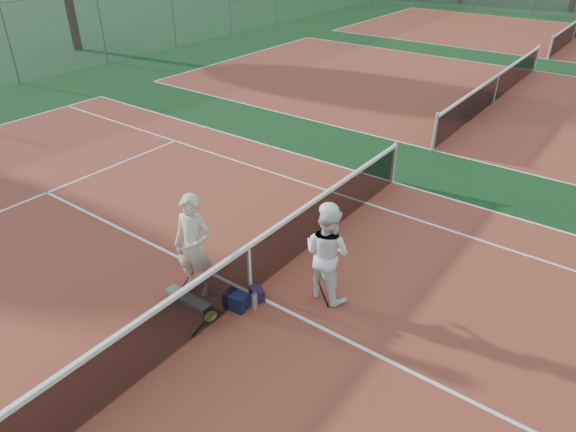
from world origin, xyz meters
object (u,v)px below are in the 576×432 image
Objects in this scene: racket_spare at (210,317)px; sports_bag_purple at (257,294)px; player_b at (327,253)px; player_a at (194,246)px; racket_black_held at (320,295)px; sports_bag_navy at (236,301)px; water_bottle at (255,302)px; racket_red at (195,274)px; net_main at (249,269)px.

racket_spare is 2.11× the size of sports_bag_purple.
player_b reaches higher than sports_bag_purple.
racket_black_held is (2.00, 0.88, -0.66)m from player_a.
water_bottle is at bearing 32.02° from sports_bag_navy.
player_b is at bearing -15.19° from racket_red.
net_main is 0.45m from sports_bag_purple.
sports_bag_navy is (0.13, 0.50, 0.08)m from racket_spare.
racket_black_held is (2.11, 0.81, 0.02)m from racket_red.
net_main is 28.89× the size of sports_bag_navy.
player_a is 6.68× the size of sports_bag_purple.
player_a reaches higher than net_main.
water_bottle is (1.12, 0.21, -0.79)m from player_a.
racket_black_held reaches higher than racket_spare.
sports_bag_navy reaches higher than sports_bag_purple.
player_b reaches higher than racket_red.
racket_spare is at bearing -93.54° from net_main.
net_main is 18.98× the size of racket_black_held.
net_main is 20.68× the size of racket_red.
player_b reaches higher than racket_black_held.
player_b is at bearing -117.01° from racket_black_held.
racket_black_held is 2.05× the size of sports_bag_purple.
water_bottle is (-0.87, -0.66, -0.14)m from racket_black_held.
sports_bag_purple is 0.25m from water_bottle.
sports_bag_purple is (0.99, 0.43, -0.83)m from player_a.
sports_bag_navy is at bearing -9.91° from racket_black_held.
racket_black_held reaches higher than water_bottle.
net_main is at bearing 14.70° from player_a.
sports_bag_purple is at bearing -16.15° from net_main.
sports_bag_navy is at bearing 54.02° from player_b.
player_a reaches higher than sports_bag_navy.
racket_spare is at bearing 60.31° from player_b.
racket_spare is 1.57× the size of sports_bag_navy.
player_b is 1.46m from water_bottle.
water_bottle is at bearing -6.39° from player_a.
sports_bag_purple is at bearing -27.65° from racket_red.
racket_spare is at bearing -120.66° from water_bottle.
sports_bag_purple is at bearing -19.82° from racket_spare.
water_bottle is at bearing 58.33° from player_b.
racket_black_held is at bearing 37.27° from water_bottle.
racket_black_held is (0.13, -0.37, -0.59)m from player_b.
water_bottle is (0.39, 0.66, 0.08)m from racket_spare.
player_a is 2.28m from racket_black_held.
player_a is at bearing -22.28° from racket_black_held.
net_main reaches higher than sports_bag_purple.
sports_bag_navy reaches higher than racket_spare.
racket_spare is 0.92m from sports_bag_purple.
player_b is 5.84× the size of water_bottle.
player_a is at bearing 37.89° from player_b.
player_b reaches higher than net_main.
racket_red reaches higher than racket_spare.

